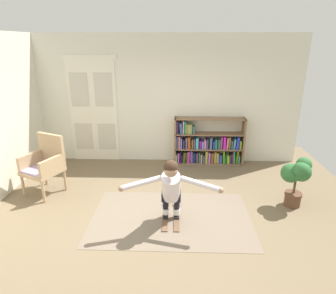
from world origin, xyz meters
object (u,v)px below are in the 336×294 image
(wicker_chair, at_px, (45,163))
(bookshelf, at_px, (206,145))
(potted_plant, at_px, (297,176))
(person_skier, at_px, (171,186))
(skis_pair, at_px, (171,215))

(wicker_chair, bearing_deg, bookshelf, 25.70)
(potted_plant, distance_m, person_skier, 2.21)
(bookshelf, bearing_deg, skis_pair, -108.02)
(bookshelf, xyz_separation_m, skis_pair, (-0.75, -2.30, -0.42))
(skis_pair, height_order, person_skier, person_skier)
(wicker_chair, relative_size, skis_pair, 1.35)
(skis_pair, relative_size, person_skier, 0.55)
(person_skier, bearing_deg, bookshelf, 73.44)
(bookshelf, relative_size, skis_pair, 1.98)
(potted_plant, relative_size, person_skier, 0.59)
(skis_pair, bearing_deg, potted_plant, 11.27)
(potted_plant, distance_m, skis_pair, 2.23)
(bookshelf, bearing_deg, person_skier, -106.56)
(potted_plant, relative_size, skis_pair, 1.08)
(bookshelf, relative_size, potted_plant, 1.83)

